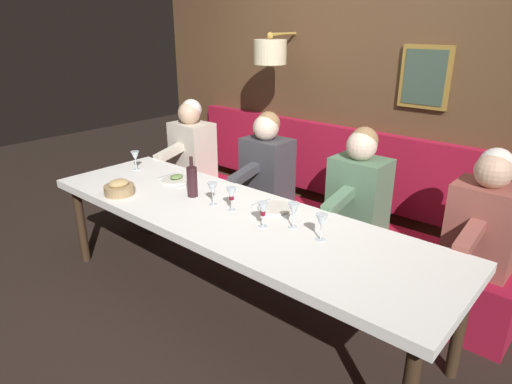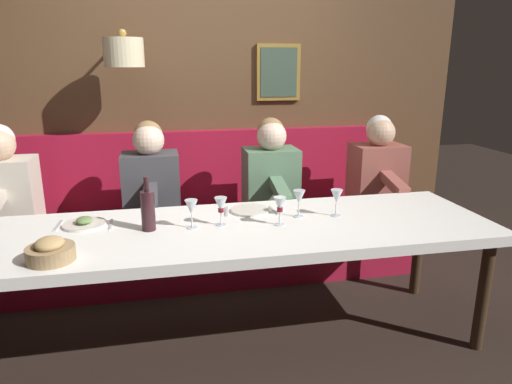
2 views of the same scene
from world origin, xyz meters
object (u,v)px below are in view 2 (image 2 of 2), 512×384
object	(u,v)px
diner_nearest	(377,169)
wine_glass_3	(299,198)
diner_near	(271,174)
diner_far	(5,187)
wine_glass_1	(337,197)
wine_glass_0	(280,205)
wine_bottle	(148,210)
dining_table	(227,236)
bread_bowl	(50,251)
diner_middle	(151,180)
wine_glass_2	(191,208)
wine_glass_5	(221,206)

from	to	relation	value
diner_nearest	wine_glass_3	size ratio (longest dim) A/B	4.82
diner_near	diner_far	distance (m)	1.86
diner_far	wine_glass_1	bearing A→B (deg)	-111.73
wine_glass_0	wine_bottle	bearing A→B (deg)	84.89
dining_table	wine_glass_3	xyz separation A→B (m)	(0.09, -0.45, 0.17)
diner_far	bread_bowl	distance (m)	1.29
diner_far	bread_bowl	world-z (taller)	diner_far
diner_middle	wine_glass_3	size ratio (longest dim) A/B	4.82
diner_nearest	diner_near	size ratio (longest dim) A/B	1.00
diner_nearest	wine_glass_3	xyz separation A→B (m)	(-0.79, 0.89, 0.04)
dining_table	bread_bowl	distance (m)	0.92
dining_table	wine_glass_1	xyz separation A→B (m)	(0.06, -0.67, 0.17)
wine_glass_0	wine_glass_2	bearing A→B (deg)	84.69
wine_glass_3	wine_bottle	bearing A→B (deg)	93.37
diner_far	wine_glass_3	xyz separation A→B (m)	(-0.79, -1.84, 0.04)
wine_glass_1	bread_bowl	bearing A→B (deg)	102.82
dining_table	wine_glass_2	bearing A→B (deg)	84.10
diner_far	wine_bottle	bearing A→B (deg)	-131.04
wine_glass_1	diner_nearest	bearing A→B (deg)	-38.99
wine_glass_1	wine_bottle	bearing A→B (deg)	91.04
diner_middle	bread_bowl	distance (m)	1.25
dining_table	diner_near	distance (m)	1.01
wine_glass_3	wine_bottle	world-z (taller)	wine_bottle
diner_middle	wine_glass_5	size ratio (longest dim) A/B	4.82
wine_glass_2	wine_glass_3	world-z (taller)	same
wine_glass_3	wine_glass_5	world-z (taller)	same
diner_far	wine_glass_2	bearing A→B (deg)	-125.64
diner_nearest	bread_bowl	world-z (taller)	diner_nearest
diner_near	wine_glass_5	size ratio (longest dim) A/B	4.82
diner_far	dining_table	bearing A→B (deg)	-122.30
diner_nearest	wine_bottle	xyz separation A→B (m)	(-0.84, 1.76, 0.04)
diner_nearest	wine_glass_3	distance (m)	1.19
wine_glass_5	diner_middle	bearing A→B (deg)	25.12
diner_far	diner_middle	bearing A→B (deg)	-90.00
diner_nearest	diner_middle	xyz separation A→B (m)	(0.00, 1.76, 0.00)
wine_glass_1	wine_glass_2	xyz separation A→B (m)	(-0.04, 0.86, 0.00)
wine_glass_1	wine_glass_0	bearing A→B (deg)	102.89
diner_nearest	diner_near	distance (m)	0.87
wine_glass_1	diner_near	bearing A→B (deg)	14.02
diner_nearest	wine_bottle	bearing A→B (deg)	115.54
diner_middle	wine_glass_2	world-z (taller)	diner_middle
diner_nearest	wine_bottle	distance (m)	1.95
diner_far	bread_bowl	xyz separation A→B (m)	(-1.17, -0.53, -0.03)
wine_glass_0	wine_glass_3	xyz separation A→B (m)	(0.12, -0.15, 0.00)
dining_table	wine_glass_5	world-z (taller)	wine_glass_5
wine_glass_1	diner_middle	bearing A→B (deg)	53.06
wine_glass_2	wine_glass_5	bearing A→B (deg)	-84.85
wine_glass_1	wine_glass_2	world-z (taller)	same
wine_bottle	wine_glass_1	bearing A→B (deg)	-88.96
wine_glass_3	wine_glass_5	xyz separation A→B (m)	(-0.06, 0.47, -0.00)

